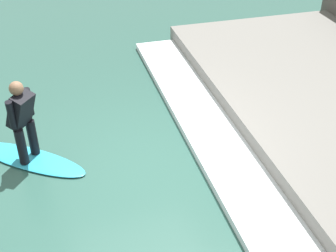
# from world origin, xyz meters

# --- Properties ---
(ground_plane) EXTENTS (28.00, 28.00, 0.00)m
(ground_plane) POSITION_xyz_m (0.00, 0.00, 0.00)
(ground_plane) COLOR #2D564C
(wave_foam_crest) EXTENTS (0.95, 9.11, 0.13)m
(wave_foam_crest) POSITION_xyz_m (1.46, 0.00, 0.07)
(wave_foam_crest) COLOR silver
(wave_foam_crest) RESTS_ON ground_plane
(surfboard_riding) EXTENTS (1.98, 1.74, 0.06)m
(surfboard_riding) POSITION_xyz_m (-1.67, 0.63, 0.03)
(surfboard_riding) COLOR #2DADD1
(surfboard_riding) RESTS_ON ground_plane
(surfer_riding) EXTENTS (0.54, 0.53, 1.42)m
(surfer_riding) POSITION_xyz_m (-1.67, 0.63, 0.85)
(surfer_riding) COLOR black
(surfer_riding) RESTS_ON surfboard_riding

